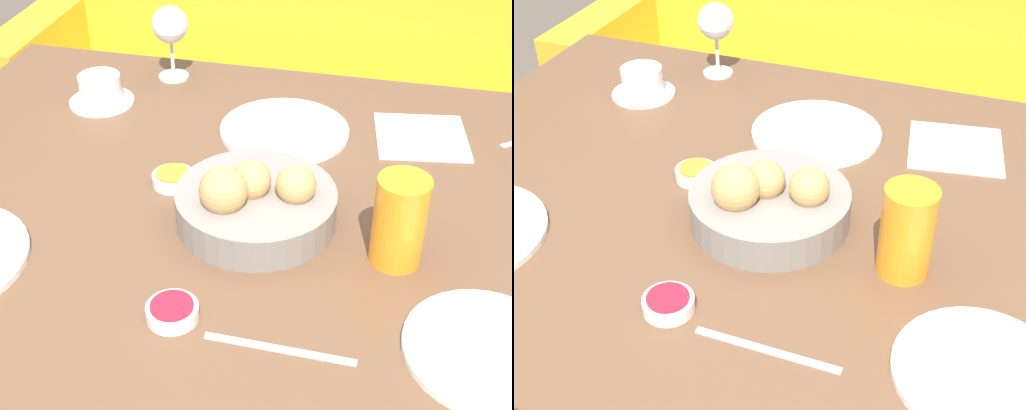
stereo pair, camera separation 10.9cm
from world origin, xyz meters
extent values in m
cube|color=brown|center=(0.00, 0.00, 0.76)|extent=(1.25, 0.98, 0.03)
cube|color=brown|center=(-0.58, 0.44, 0.37)|extent=(0.06, 0.06, 0.74)
cube|color=gold|center=(-0.09, 1.10, 0.20)|extent=(1.82, 0.70, 0.41)
cube|color=gold|center=(-0.93, 1.10, 0.30)|extent=(0.14, 0.70, 0.61)
cylinder|color=gray|center=(0.05, -0.05, 0.80)|extent=(0.25, 0.25, 0.05)
sphere|color=tan|center=(0.04, -0.05, 0.85)|extent=(0.06, 0.06, 0.06)
sphere|color=tan|center=(0.01, -0.09, 0.85)|extent=(0.07, 0.07, 0.07)
sphere|color=tan|center=(0.11, -0.05, 0.85)|extent=(0.06, 0.06, 0.06)
cylinder|color=white|center=(0.39, -0.26, 0.78)|extent=(0.22, 0.22, 0.01)
cylinder|color=white|center=(0.03, 0.22, 0.78)|extent=(0.24, 0.24, 0.01)
cylinder|color=orange|center=(0.26, -0.10, 0.85)|extent=(0.08, 0.08, 0.14)
cylinder|color=silver|center=(-0.24, 0.40, 0.78)|extent=(0.06, 0.06, 0.00)
cylinder|color=silver|center=(-0.24, 0.40, 0.82)|extent=(0.01, 0.01, 0.07)
sphere|color=silver|center=(-0.24, 0.40, 0.89)|extent=(0.08, 0.08, 0.08)
cylinder|color=white|center=(-0.35, 0.26, 0.78)|extent=(0.13, 0.13, 0.01)
cylinder|color=white|center=(-0.35, 0.26, 0.81)|extent=(0.08, 0.08, 0.05)
cylinder|color=white|center=(-0.01, -0.29, 0.79)|extent=(0.07, 0.07, 0.02)
cylinder|color=#A3192D|center=(-0.01, -0.29, 0.80)|extent=(0.06, 0.06, 0.00)
cylinder|color=white|center=(-0.11, 0.01, 0.79)|extent=(0.07, 0.07, 0.02)
cylinder|color=#C67F28|center=(-0.11, 0.01, 0.80)|extent=(0.06, 0.06, 0.00)
cube|color=#B7B7BC|center=(0.14, -0.31, 0.78)|extent=(0.20, 0.01, 0.00)
cube|color=white|center=(0.28, 0.26, 0.78)|extent=(0.19, 0.19, 0.00)
camera|label=1|loc=(0.25, -0.92, 1.45)|focal=50.00mm
camera|label=2|loc=(0.35, -0.88, 1.45)|focal=50.00mm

